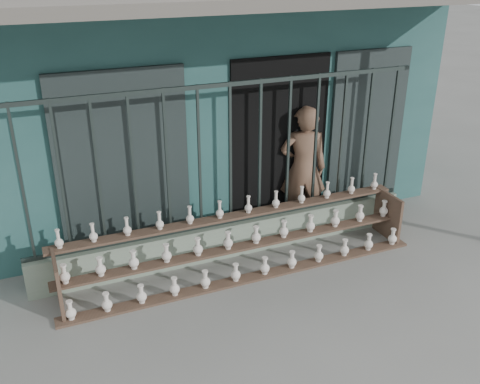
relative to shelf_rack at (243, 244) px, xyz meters
name	(u,v)px	position (x,y,z in m)	size (l,w,h in m)	color
ground	(275,309)	(0.01, -0.89, -0.36)	(60.00, 60.00, 0.00)	slate
workshop_building	(164,83)	(0.02, 3.34, 1.26)	(7.40, 6.60, 3.21)	#275250
parapet_wall	(231,238)	(0.01, 0.41, -0.14)	(5.00, 0.20, 0.45)	gray
security_fence	(230,156)	(0.01, 0.41, 0.99)	(5.00, 0.04, 1.80)	#283330
shelf_rack	(243,244)	(0.00, 0.00, 0.00)	(4.50, 0.68, 0.85)	brown
elderly_woman	(303,169)	(1.22, 0.75, 0.52)	(0.64, 0.42, 1.76)	brown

